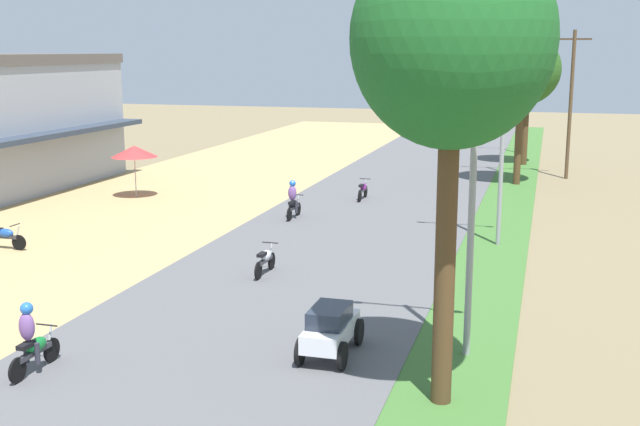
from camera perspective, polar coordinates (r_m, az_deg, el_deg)
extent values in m
cube|color=#2D3847|center=(42.02, -17.61, 5.52)|extent=(1.20, 13.26, 0.25)
cylinder|color=black|center=(30.52, -20.68, -1.99)|extent=(0.56, 0.06, 0.56)
cube|color=#333338|center=(30.85, -21.63, -1.58)|extent=(1.12, 0.12, 0.12)
ellipsoid|color=#1E4CA5|center=(30.77, -21.53, -1.33)|extent=(0.64, 0.28, 0.32)
cylinder|color=#A5A8AD|center=(30.49, -20.81, -1.49)|extent=(0.26, 0.05, 0.68)
cylinder|color=black|center=(30.45, -20.95, -0.80)|extent=(0.04, 0.54, 0.04)
cylinder|color=#99999E|center=(39.76, -13.03, 2.60)|extent=(0.05, 0.05, 2.10)
cone|color=red|center=(39.60, -13.11, 4.31)|extent=(2.20, 2.20, 0.55)
cylinder|color=#4C351E|center=(15.91, 8.93, -3.08)|extent=(0.41, 0.41, 6.10)
ellipsoid|color=#1B5923|center=(15.41, 9.43, 12.21)|extent=(3.85, 3.85, 4.17)
cylinder|color=#4C351E|center=(43.70, 13.98, 5.26)|extent=(0.37, 0.37, 5.01)
ellipsoid|color=#25501A|center=(43.48, 14.21, 9.89)|extent=(3.99, 3.99, 3.75)
cylinder|color=#4C351E|center=(51.42, 14.44, 6.31)|extent=(0.41, 0.41, 5.33)
ellipsoid|color=#1E5220|center=(51.24, 14.64, 10.30)|extent=(3.55, 3.55, 3.32)
cylinder|color=gray|center=(18.33, 10.86, 2.39)|extent=(0.16, 0.16, 8.35)
cylinder|color=gray|center=(29.49, 12.91, 5.56)|extent=(0.16, 0.16, 8.21)
cylinder|color=gray|center=(29.41, 11.87, 13.31)|extent=(1.40, 0.08, 0.08)
ellipsoid|color=silver|center=(29.47, 10.47, 13.22)|extent=(0.36, 0.20, 0.14)
cylinder|color=gray|center=(29.34, 14.67, 13.19)|extent=(1.40, 0.08, 0.08)
ellipsoid|color=silver|center=(29.32, 16.06, 12.98)|extent=(0.36, 0.20, 0.14)
cylinder|color=gray|center=(46.30, 14.15, 7.57)|extent=(0.16, 0.16, 8.20)
cylinder|color=gray|center=(46.25, 13.51, 12.49)|extent=(1.40, 0.08, 0.08)
ellipsoid|color=silver|center=(46.29, 12.62, 12.44)|extent=(0.36, 0.20, 0.14)
cylinder|color=gray|center=(46.20, 15.28, 12.41)|extent=(1.40, 0.08, 0.08)
ellipsoid|color=silver|center=(46.19, 16.16, 12.27)|extent=(0.36, 0.20, 0.14)
cylinder|color=gray|center=(56.61, 14.53, 7.94)|extent=(0.16, 0.16, 7.67)
cylinder|color=gray|center=(56.55, 14.00, 11.71)|extent=(1.40, 0.08, 0.08)
ellipsoid|color=silver|center=(56.58, 13.27, 11.67)|extent=(0.36, 0.20, 0.14)
cylinder|color=gray|center=(56.51, 15.45, 11.63)|extent=(1.40, 0.08, 0.08)
ellipsoid|color=silver|center=(56.50, 16.17, 11.52)|extent=(0.36, 0.20, 0.14)
cylinder|color=brown|center=(46.60, 17.44, 7.33)|extent=(0.20, 0.20, 8.18)
cube|color=#473323|center=(46.51, 17.71, 11.74)|extent=(1.80, 0.10, 0.10)
cube|color=silver|center=(18.85, 0.77, -8.42)|extent=(0.88, 2.25, 0.44)
cube|color=#232B38|center=(18.62, 0.69, -7.31)|extent=(0.81, 1.30, 0.40)
cylinder|color=black|center=(18.09, 1.62, -10.16)|extent=(0.11, 0.64, 0.64)
cylinder|color=black|center=(18.34, -1.42, -9.84)|extent=(0.11, 0.64, 0.64)
cylinder|color=black|center=(19.56, 2.82, -8.46)|extent=(0.11, 0.64, 0.64)
cylinder|color=black|center=(19.79, 0.00, -8.20)|extent=(0.11, 0.64, 0.64)
cylinder|color=black|center=(19.53, -18.60, -9.24)|extent=(0.06, 0.56, 0.56)
cylinder|color=black|center=(18.60, -20.78, -10.45)|extent=(0.06, 0.56, 0.56)
cube|color=#333338|center=(18.99, -19.70, -9.33)|extent=(0.12, 1.12, 0.12)
ellipsoid|color=#14722D|center=(19.01, -19.58, -8.85)|extent=(0.28, 0.64, 0.32)
cube|color=black|center=(18.70, -20.25, -8.85)|extent=(0.20, 0.44, 0.10)
cylinder|color=#A5A8AD|center=(19.39, -18.75, -8.55)|extent=(0.05, 0.26, 0.68)
cylinder|color=black|center=(19.22, -18.92, -7.57)|extent=(0.54, 0.04, 0.04)
ellipsoid|color=#724C8C|center=(18.63, -20.19, -7.62)|extent=(0.36, 0.28, 0.64)
sphere|color=blue|center=(18.53, -20.21, -6.41)|extent=(0.28, 0.28, 0.28)
cylinder|color=#2D2D38|center=(18.99, -20.22, -9.30)|extent=(0.12, 0.12, 0.48)
cylinder|color=#2D2D38|center=(18.83, -19.53, -9.43)|extent=(0.12, 0.12, 0.48)
cylinder|color=black|center=(26.07, -3.48, -3.43)|extent=(0.06, 0.56, 0.56)
cylinder|color=black|center=(24.95, -4.43, -4.14)|extent=(0.06, 0.56, 0.56)
cube|color=#333338|center=(25.46, -3.95, -3.39)|extent=(0.12, 1.12, 0.12)
ellipsoid|color=silver|center=(25.50, -3.89, -3.04)|extent=(0.28, 0.64, 0.32)
cube|color=black|center=(25.14, -4.17, -2.97)|extent=(0.20, 0.44, 0.10)
cylinder|color=#A5A8AD|center=(25.95, -3.53, -2.89)|extent=(0.05, 0.26, 0.68)
cylinder|color=black|center=(25.81, -3.58, -2.13)|extent=(0.54, 0.04, 0.04)
cylinder|color=black|center=(34.52, -1.56, 0.30)|extent=(0.06, 0.56, 0.56)
cylinder|color=black|center=(33.37, -2.20, -0.10)|extent=(0.06, 0.56, 0.56)
cube|color=#333338|center=(33.91, -1.88, 0.40)|extent=(0.12, 1.12, 0.12)
ellipsoid|color=black|center=(33.96, -1.84, 0.66)|extent=(0.28, 0.64, 0.32)
cube|color=black|center=(33.60, -2.03, 0.75)|extent=(0.20, 0.44, 0.10)
cylinder|color=#A5A8AD|center=(34.42, -1.59, 0.72)|extent=(0.05, 0.26, 0.68)
cylinder|color=black|center=(34.29, -1.63, 1.31)|extent=(0.54, 0.04, 0.04)
ellipsoid|color=#724C8C|center=(33.60, -1.99, 1.44)|extent=(0.36, 0.28, 0.64)
sphere|color=blue|center=(33.57, -1.98, 2.13)|extent=(0.28, 0.28, 0.28)
cylinder|color=#2D2D38|center=(33.86, -2.16, 0.42)|extent=(0.12, 0.12, 0.48)
cylinder|color=#2D2D38|center=(33.77, -1.71, 0.39)|extent=(0.12, 0.12, 0.48)
cylinder|color=black|center=(38.83, 3.28, 1.54)|extent=(0.06, 0.56, 0.56)
cylinder|color=black|center=(37.64, 2.86, 1.23)|extent=(0.06, 0.56, 0.56)
cube|color=#333338|center=(38.20, 3.07, 1.65)|extent=(0.12, 1.12, 0.12)
ellipsoid|color=#8C1E8C|center=(38.26, 3.10, 1.88)|extent=(0.28, 0.64, 0.32)
cube|color=black|center=(37.89, 2.98, 1.97)|extent=(0.20, 0.44, 0.10)
cylinder|color=#A5A8AD|center=(38.73, 3.26, 1.92)|extent=(0.05, 0.26, 0.68)
cylinder|color=black|center=(38.61, 3.25, 2.45)|extent=(0.54, 0.04, 0.04)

